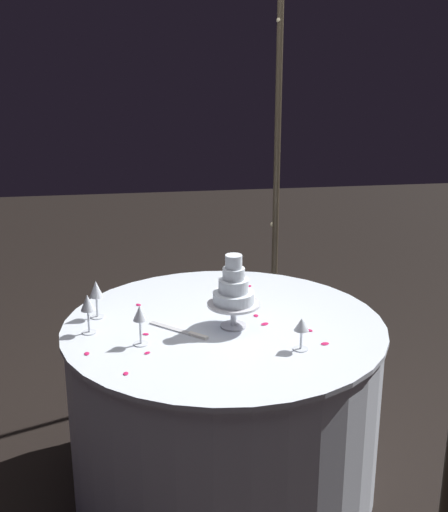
% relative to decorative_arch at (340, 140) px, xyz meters
% --- Properties ---
extents(ground_plane, '(12.00, 12.00, 0.00)m').
position_rel_decorative_arch_xyz_m(ground_plane, '(0.00, -0.47, -1.56)').
color(ground_plane, black).
extents(decorative_arch, '(2.35, 0.06, 2.36)m').
position_rel_decorative_arch_xyz_m(decorative_arch, '(0.00, 0.00, 0.00)').
color(decorative_arch, '#473D2D').
rests_on(decorative_arch, ground).
extents(main_table, '(1.37, 1.37, 0.79)m').
position_rel_decorative_arch_xyz_m(main_table, '(0.00, -0.47, -1.17)').
color(main_table, silver).
rests_on(main_table, ground).
extents(tiered_cake, '(0.22, 0.22, 0.32)m').
position_rel_decorative_arch_xyz_m(tiered_cake, '(0.03, -0.43, -0.61)').
color(tiered_cake, silver).
rests_on(tiered_cake, main_table).
extents(wine_glass_0, '(0.06, 0.06, 0.17)m').
position_rel_decorative_arch_xyz_m(wine_glass_0, '(-0.15, -1.00, -0.65)').
color(wine_glass_0, silver).
rests_on(wine_glass_0, main_table).
extents(wine_glass_1, '(0.06, 0.06, 0.13)m').
position_rel_decorative_arch_xyz_m(wine_glass_1, '(0.28, -0.20, -0.67)').
color(wine_glass_1, silver).
rests_on(wine_glass_1, main_table).
extents(wine_glass_2, '(0.06, 0.06, 0.16)m').
position_rel_decorative_arch_xyz_m(wine_glass_2, '(0.15, -0.82, -0.65)').
color(wine_glass_2, silver).
rests_on(wine_glass_2, main_table).
extents(wine_glass_3, '(0.06, 0.06, 0.17)m').
position_rel_decorative_arch_xyz_m(wine_glass_3, '(0.01, -1.03, -0.65)').
color(wine_glass_3, silver).
rests_on(wine_glass_3, main_table).
extents(cake_knife, '(0.22, 0.23, 0.01)m').
position_rel_decorative_arch_xyz_m(cake_knife, '(0.06, -0.65, -0.77)').
color(cake_knife, silver).
rests_on(cake_knife, main_table).
extents(rose_petal_0, '(0.03, 0.03, 0.00)m').
position_rel_decorative_arch_xyz_m(rose_petal_0, '(-0.43, -0.28, -0.77)').
color(rose_petal_0, '#C61951').
rests_on(rose_petal_0, main_table).
extents(rose_petal_1, '(0.02, 0.03, 0.00)m').
position_rel_decorative_arch_xyz_m(rose_petal_1, '(-0.18, -0.33, -0.77)').
color(rose_petal_1, '#C61951').
rests_on(rose_petal_1, main_table).
extents(rose_petal_2, '(0.03, 0.02, 0.00)m').
position_rel_decorative_arch_xyz_m(rose_petal_2, '(0.21, -1.03, -0.77)').
color(rose_petal_2, '#C61951').
rests_on(rose_petal_2, main_table).
extents(rose_petal_3, '(0.03, 0.04, 0.00)m').
position_rel_decorative_arch_xyz_m(rose_petal_3, '(0.25, -0.10, -0.77)').
color(rose_petal_3, '#C61951').
rests_on(rose_petal_3, main_table).
extents(rose_petal_4, '(0.03, 0.03, 0.00)m').
position_rel_decorative_arch_xyz_m(rose_petal_4, '(0.12, -0.12, -0.77)').
color(rose_petal_4, '#C61951').
rests_on(rose_petal_4, main_table).
extents(rose_petal_5, '(0.03, 0.03, 0.00)m').
position_rel_decorative_arch_xyz_m(rose_petal_5, '(-0.27, -0.82, -0.77)').
color(rose_petal_5, '#C61951').
rests_on(rose_petal_5, main_table).
extents(rose_petal_6, '(0.03, 0.03, 0.00)m').
position_rel_decorative_arch_xyz_m(rose_petal_6, '(0.23, -0.80, -0.77)').
color(rose_petal_6, '#C61951').
rests_on(rose_petal_6, main_table).
extents(rose_petal_7, '(0.03, 0.02, 0.00)m').
position_rel_decorative_arch_xyz_m(rose_petal_7, '(0.39, -0.88, -0.77)').
color(rose_petal_7, '#C61951').
rests_on(rose_petal_7, main_table).
extents(rose_petal_8, '(0.03, 0.03, 0.00)m').
position_rel_decorative_arch_xyz_m(rose_petal_8, '(0.06, -0.80, -0.77)').
color(rose_petal_8, '#C61951').
rests_on(rose_petal_8, main_table).
extents(rose_petal_9, '(0.03, 0.02, 0.00)m').
position_rel_decorative_arch_xyz_m(rose_petal_9, '(-0.07, -0.32, -0.77)').
color(rose_petal_9, '#C61951').
rests_on(rose_petal_9, main_table).
extents(rose_petal_10, '(0.04, 0.04, 0.00)m').
position_rel_decorative_arch_xyz_m(rose_petal_10, '(0.02, -0.30, -0.77)').
color(rose_petal_10, '#C61951').
rests_on(rose_petal_10, main_table).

